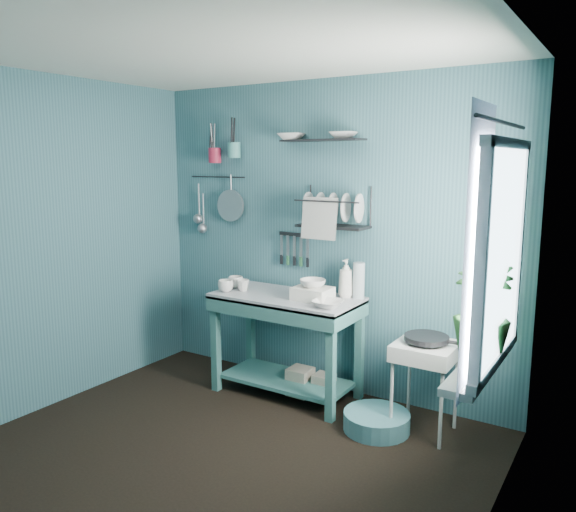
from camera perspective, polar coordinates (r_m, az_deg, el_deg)
The scene contains 35 objects.
floor at distance 3.76m, azimuth -8.08°, elevation -20.20°, with size 3.20×3.20×0.00m, color black.
ceiling at distance 3.33m, azimuth -9.16°, elevation 20.50°, with size 3.20×3.20×0.00m, color silver.
wall_back at distance 4.55m, azimuth 3.85°, elevation 1.84°, with size 3.20×3.20×0.00m, color #315B65.
wall_left at distance 4.53m, azimuth -24.12°, elevation 0.97°, with size 3.00×3.00×0.00m, color #315B65.
wall_right at distance 2.60m, azimuth 19.31°, elevation -4.64°, with size 3.00×3.00×0.00m, color #315B65.
work_counter at distance 4.54m, azimuth -0.17°, elevation -9.05°, with size 1.16×0.58×0.82m, color #316864.
mug_left at distance 4.56m, azimuth -6.36°, elevation -3.04°, with size 0.12×0.12×0.10m, color silver.
mug_mid at distance 4.58m, azimuth -4.60°, elevation -2.99°, with size 0.10×0.10×0.09m, color silver.
mug_right at distance 4.70m, azimuth -5.33°, elevation -2.66°, with size 0.12×0.12×0.10m, color silver.
wash_tub at distance 4.27m, azimuth 2.52°, elevation -3.84°, with size 0.28×0.22×0.10m, color silver.
tub_bowl at distance 4.26m, azimuth 2.53°, elevation -2.79°, with size 0.20×0.20×0.06m, color silver.
soap_bottle at distance 4.36m, azimuth 5.90°, elevation -2.26°, with size 0.12×0.12×0.30m, color silver.
water_bottle at distance 4.34m, azimuth 7.20°, elevation -2.48°, with size 0.09×0.09×0.28m, color #B1C0C5.
counter_bowl at distance 4.08m, azimuth 4.05°, elevation -4.87°, with size 0.22×0.22×0.05m, color silver.
hotplate_stand at distance 4.08m, azimuth 13.69°, elevation -12.90°, with size 0.40×0.40×0.64m, color silver.
frying_pan at distance 3.96m, azimuth 13.89°, elevation -8.09°, with size 0.30×0.30×0.04m, color black.
knife_strip at distance 4.66m, azimuth 0.72°, elevation 2.18°, with size 0.32×0.02×0.03m, color black.
dish_rack at distance 4.34m, azimuth 4.61°, elevation 4.99°, with size 0.55×0.24×0.32m, color black.
upper_shelf at distance 4.42m, azimuth 3.47°, elevation 11.67°, with size 0.70×0.18×0.01m, color black.
shelf_bowl_left at distance 4.56m, azimuth 0.34°, elevation 11.93°, with size 0.21×0.21×0.05m, color silver.
shelf_bowl_right at distance 4.33m, azimuth 5.67°, elevation 12.62°, with size 0.21×0.21×0.05m, color silver.
utensil_cup_magenta at distance 5.04m, azimuth -7.45°, elevation 10.09°, with size 0.11×0.11×0.13m, color #9F1D37.
utensil_cup_teal at distance 4.91m, azimuth -5.49°, elevation 10.65°, with size 0.11×0.11×0.13m, color teal.
colander at distance 4.99m, azimuth -5.86°, elevation 5.12°, with size 0.28×0.28×0.03m, color gray.
ladle_outer at distance 5.24m, azimuth -9.04°, elevation 5.63°, with size 0.01×0.01×0.30m, color gray.
ladle_inner at distance 5.21m, azimuth -8.60°, elevation 4.67°, with size 0.01×0.01×0.30m, color gray.
hook_rail at distance 5.09m, azimuth -7.16°, elevation 7.98°, with size 0.01×0.01×0.60m, color black.
window_glass at distance 3.00m, azimuth 21.15°, elevation 0.06°, with size 1.10×1.10×0.00m, color white.
windowsill at distance 3.17m, azimuth 18.96°, elevation -10.39°, with size 0.16×0.95×0.04m, color silver.
curtain at distance 2.72m, azimuth 18.62°, elevation 0.33°, with size 1.35×1.35×0.00m, color white.
curtain_rod at distance 2.98m, azimuth 21.06°, elevation 12.55°, with size 0.02×0.02×1.05m, color black.
potted_plant at distance 3.14m, azimuth 19.10°, elevation -5.17°, with size 0.29×0.29×0.53m, color #266128.
storage_tin_large at distance 4.64m, azimuth 1.24°, elevation -12.61°, with size 0.18×0.18×0.22m, color gray.
storage_tin_small at distance 4.57m, azimuth 3.64°, elevation -13.09°, with size 0.15×0.15×0.20m, color gray.
floor_basin at distance 4.14m, azimuth 8.99°, elevation -16.26°, with size 0.46×0.46×0.13m, color teal.
Camera 1 is at (2.14, -2.46, 1.87)m, focal length 35.00 mm.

